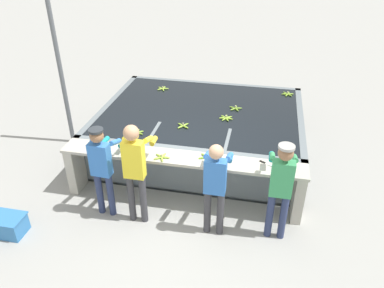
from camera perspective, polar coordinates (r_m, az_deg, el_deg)
ground_plane at (r=6.50m, az=-2.07°, el=-9.93°), size 80.00×80.00×0.00m
wash_tank at (r=7.90m, az=1.36°, el=2.12°), size 4.09×3.21×0.93m
work_ledge at (r=6.28m, az=-1.69°, el=-4.15°), size 4.09×0.45×0.93m
worker_0 at (r=6.05m, az=-13.56°, el=-2.95°), size 0.43×0.72×1.60m
worker_1 at (r=5.75m, az=-8.68°, el=-3.16°), size 0.40×0.72×1.75m
worker_2 at (r=5.53m, az=3.57°, el=-5.77°), size 0.40×0.71×1.59m
worker_3 at (r=5.57m, az=13.43°, el=-5.80°), size 0.40×0.72×1.64m
banana_bunch_floating_0 at (r=7.78m, az=6.63°, el=5.43°), size 0.28×0.27×0.08m
banana_bunch_floating_1 at (r=7.04m, az=-1.36°, el=2.80°), size 0.25×0.25×0.08m
banana_bunch_floating_2 at (r=8.68m, az=14.35°, el=7.40°), size 0.28×0.28×0.08m
banana_bunch_floating_3 at (r=8.73m, az=-4.49°, el=8.43°), size 0.27×0.27×0.08m
banana_bunch_floating_4 at (r=7.36m, az=5.21°, el=3.98°), size 0.28×0.27×0.08m
banana_bunch_floating_5 at (r=6.88m, az=-8.47°, el=1.73°), size 0.28×0.28×0.08m
banana_bunch_ledge_0 at (r=6.10m, az=-4.65°, el=-1.99°), size 0.27×0.28×0.08m
banana_bunch_ledge_1 at (r=6.09m, az=2.21°, el=-2.00°), size 0.27×0.27×0.08m
knife_0 at (r=6.06m, az=11.26°, el=-2.92°), size 0.32×0.20×0.02m
crate at (r=6.63m, az=-26.29°, el=-10.99°), size 0.55×0.39×0.32m
support_post_left at (r=8.17m, az=-19.34°, el=10.14°), size 0.09×0.09×3.20m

